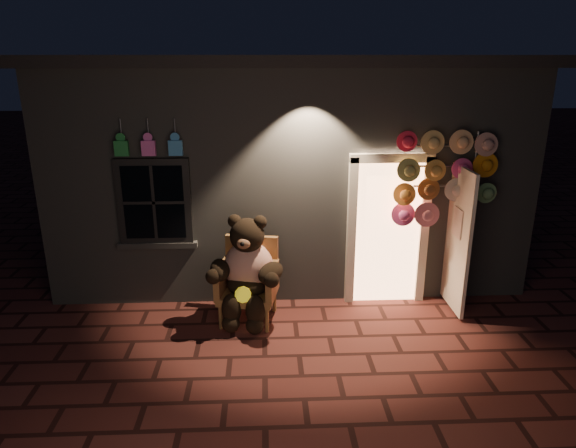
{
  "coord_description": "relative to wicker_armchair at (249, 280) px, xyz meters",
  "views": [
    {
      "loc": [
        -0.39,
        -5.38,
        3.45
      ],
      "look_at": [
        -0.09,
        1.0,
        1.35
      ],
      "focal_mm": 32.0,
      "sensor_mm": 36.0,
      "label": 1
    }
  ],
  "objects": [
    {
      "name": "shop_building",
      "position": [
        0.62,
        2.97,
        1.18
      ],
      "size": [
        7.3,
        5.95,
        3.51
      ],
      "color": "slate",
      "rests_on": "ground"
    },
    {
      "name": "wicker_armchair",
      "position": [
        0.0,
        0.0,
        0.0
      ],
      "size": [
        0.87,
        0.81,
        1.11
      ],
      "rotation": [
        0.0,
        0.0,
        -0.19
      ],
      "color": "olive",
      "rests_on": "ground"
    },
    {
      "name": "teddy_bear",
      "position": [
        -0.02,
        -0.14,
        0.2
      ],
      "size": [
        1.06,
        0.9,
        1.48
      ],
      "rotation": [
        0.0,
        0.0,
        -0.19
      ],
      "color": "#AF3312",
      "rests_on": "ground"
    },
    {
      "name": "ground",
      "position": [
        0.62,
        -1.01,
        -0.55
      ],
      "size": [
        60.0,
        60.0,
        0.0
      ],
      "primitive_type": "plane",
      "color": "#5E2A23",
      "rests_on": "ground"
    },
    {
      "name": "hat_rack",
      "position": [
        2.64,
        0.26,
        1.36
      ],
      "size": [
        1.42,
        0.22,
        2.51
      ],
      "color": "#59595E",
      "rests_on": "ground"
    }
  ]
}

